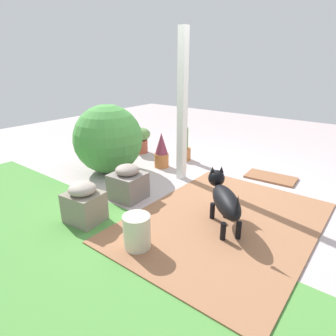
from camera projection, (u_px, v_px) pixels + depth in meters
ground_plane at (195, 189)px, 4.01m from camera, size 12.00×12.00×0.00m
brick_path at (224, 222)px, 3.19m from camera, size 1.80×2.40×0.02m
porch_pillar at (182, 108)px, 4.03m from camera, size 0.11×0.11×2.10m
stone_planter_mid at (128, 183)px, 3.68m from camera, size 0.42×0.42×0.46m
stone_planter_far at (84, 203)px, 3.15m from camera, size 0.42×0.38×0.46m
round_shrub at (108, 139)px, 4.47m from camera, size 1.06×1.06×1.06m
terracotta_pot_spiky at (161, 151)px, 4.76m from camera, size 0.24×0.24×0.58m
terracotta_pot_broad at (140, 138)px, 5.52m from camera, size 0.41×0.41×0.48m
terracotta_pot_tall at (184, 149)px, 5.12m from camera, size 0.23×0.23×0.59m
dog at (224, 199)px, 3.01m from camera, size 0.68×0.69×0.56m
ceramic_urn at (137, 232)px, 2.70m from camera, size 0.26×0.26×0.34m
doormat at (271, 178)px, 4.37m from camera, size 0.74×0.44×0.03m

